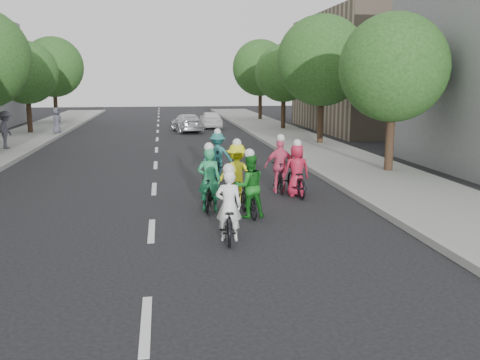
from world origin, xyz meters
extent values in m
plane|color=black|center=(0.00, 0.00, 0.00)|extent=(120.00, 120.00, 0.00)
cube|color=#999993|center=(-6.05, 10.00, 0.09)|extent=(0.18, 80.00, 0.18)
cube|color=gray|center=(8.00, 10.00, 0.07)|extent=(4.00, 80.00, 0.15)
cube|color=#999993|center=(6.05, 10.00, 0.09)|extent=(0.18, 80.00, 0.18)
cube|color=gray|center=(16.00, 24.00, 4.00)|extent=(10.00, 14.00, 8.00)
cylinder|color=black|center=(-8.20, 24.00, 1.14)|extent=(0.32, 0.32, 2.27)
sphere|color=#1F4918|center=(-8.20, 24.00, 3.97)|extent=(4.00, 4.00, 4.00)
cylinder|color=black|center=(-8.20, 33.00, 1.24)|extent=(0.32, 0.32, 2.48)
sphere|color=#1F4918|center=(-8.20, 33.00, 4.53)|extent=(4.80, 4.80, 4.80)
cylinder|color=black|center=(8.80, 6.60, 1.14)|extent=(0.32, 0.32, 2.27)
sphere|color=#1F4918|center=(8.80, 6.60, 3.97)|extent=(4.00, 4.00, 4.00)
cylinder|color=black|center=(8.80, 15.60, 1.24)|extent=(0.32, 0.32, 2.48)
sphere|color=#1F4918|center=(8.80, 15.60, 4.53)|extent=(4.80, 4.80, 4.80)
cylinder|color=black|center=(8.80, 24.60, 1.14)|extent=(0.32, 0.32, 2.27)
sphere|color=#1F4918|center=(8.80, 24.60, 3.97)|extent=(4.00, 4.00, 4.00)
cylinder|color=black|center=(8.80, 33.60, 1.24)|extent=(0.32, 0.32, 2.48)
sphere|color=#1F4918|center=(8.80, 33.60, 4.53)|extent=(4.80, 4.80, 4.80)
imported|color=black|center=(1.73, -0.92, 0.47)|extent=(0.81, 1.86, 0.95)
imported|color=white|center=(1.73, -1.02, 0.80)|extent=(0.62, 0.44, 1.59)
sphere|color=silver|center=(1.73, -1.02, 1.61)|extent=(0.26, 0.26, 0.26)
imported|color=black|center=(4.37, 3.39, 0.51)|extent=(0.72, 1.94, 1.01)
imported|color=#B01C36|center=(4.37, 3.29, 0.80)|extent=(0.80, 0.53, 1.61)
sphere|color=silver|center=(4.37, 3.29, 1.63)|extent=(0.26, 0.26, 0.26)
imported|color=black|center=(2.29, 6.82, 0.51)|extent=(0.64, 1.73, 1.02)
imported|color=#25706E|center=(2.29, 6.72, 0.83)|extent=(1.13, 0.71, 1.66)
sphere|color=silver|center=(2.29, 6.72, 1.68)|extent=(0.26, 0.26, 0.26)
imported|color=black|center=(2.42, 2.73, 0.46)|extent=(0.93, 1.83, 0.92)
imported|color=yellow|center=(2.42, 2.63, 0.87)|extent=(1.22, 0.85, 1.73)
sphere|color=silver|center=(2.42, 2.63, 1.75)|extent=(0.26, 0.26, 0.26)
imported|color=black|center=(3.98, 3.97, 0.48)|extent=(0.58, 1.64, 0.97)
imported|color=#F65783|center=(3.98, 3.87, 0.86)|extent=(1.03, 0.50, 1.71)
sphere|color=silver|center=(3.98, 3.87, 1.73)|extent=(0.26, 0.26, 0.26)
imported|color=black|center=(2.51, 1.04, 0.45)|extent=(0.61, 1.54, 0.90)
imported|color=#186D1C|center=(2.51, 0.94, 0.83)|extent=(0.88, 0.72, 1.65)
sphere|color=silver|center=(2.51, 0.94, 1.67)|extent=(0.26, 0.26, 0.26)
imported|color=black|center=(1.54, 1.83, 0.46)|extent=(0.69, 1.57, 0.91)
imported|color=#29995C|center=(1.54, 1.73, 0.87)|extent=(0.70, 0.52, 1.74)
sphere|color=silver|center=(1.54, 1.73, 1.76)|extent=(0.26, 0.26, 0.26)
imported|color=silver|center=(2.00, 24.44, 0.61)|extent=(2.30, 4.40, 1.22)
imported|color=white|center=(3.90, 27.13, 0.64)|extent=(1.55, 3.78, 1.28)
imported|color=#4D4C59|center=(-7.36, 15.46, 1.09)|extent=(0.72, 1.22, 1.87)
imported|color=#494A55|center=(-6.30, 22.88, 0.98)|extent=(0.77, 0.94, 1.65)
camera|label=1|loc=(0.31, -12.43, 3.54)|focal=40.00mm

